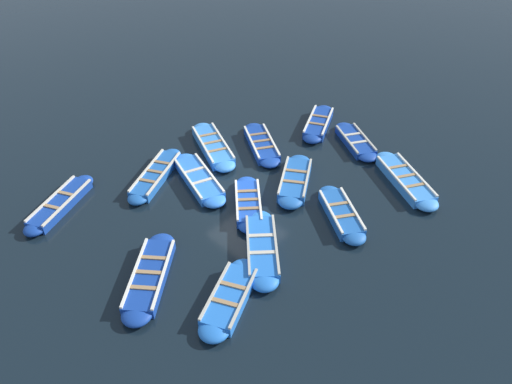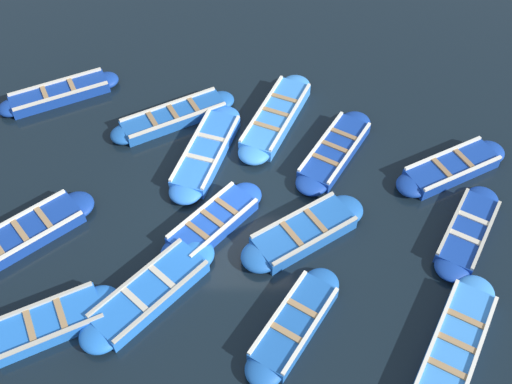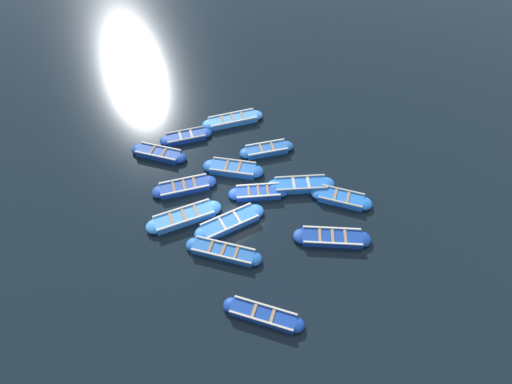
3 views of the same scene
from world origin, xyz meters
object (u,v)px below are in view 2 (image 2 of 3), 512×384
Objects in this scene: boat_outer_right at (150,293)px; boat_drifting at (60,94)px; boat_tucked at (174,117)px; boat_centre at (48,324)px; boat_far_corner at (23,235)px; boat_bow_out at (276,117)px; boat_stern_in at (213,223)px; boat_end_of_row at (468,231)px; boat_broadside at (206,152)px; boat_alongside at (304,233)px; boat_near_quay at (451,168)px; boat_inner_gap at (455,347)px; boat_outer_left at (294,324)px; boat_mid_row at (335,151)px.

boat_outer_right is 0.94× the size of boat_drifting.
boat_tucked is 6.98m from boat_centre.
boat_far_corner is 1.05× the size of boat_centre.
boat_bow_out is 4.15m from boat_stern_in.
boat_stern_in is at bearing -161.18° from boat_tucked.
boat_broadside is (2.69, 6.60, 0.02)m from boat_end_of_row.
boat_alongside is 2.27m from boat_stern_in.
boat_bow_out is (1.98, 4.68, 0.01)m from boat_near_quay.
boat_broadside reaches higher than boat_far_corner.
boat_inner_gap reaches higher than boat_centre.
boat_outer_left is (-2.40, -6.56, 0.01)m from boat_far_corner.
boat_bow_out reaches higher than boat_centre.
boat_bow_out is at bearing 2.23° from boat_outer_left.
boat_stern_in is 0.76× the size of boat_broadside.
boat_end_of_row is 3.22m from boat_inner_gap.
boat_outer_right is at bearing 179.74° from boat_tucked.
boat_drifting is at bearing 2.11° from boat_far_corner.
boat_near_quay is at bearing -63.48° from boat_outer_right.
boat_mid_row is 1.04× the size of boat_centre.
boat_outer_right is at bearing -70.39° from boat_centre.
boat_alongside is at bearing -126.16° from boat_drifting.
boat_centre is at bearing 89.82° from boat_outer_left.
boat_far_corner is at bearing 122.89° from boat_broadside.
boat_outer_right is at bearing -152.95° from boat_drifting.
boat_broadside is (2.75, 2.54, -0.02)m from boat_alongside.
boat_mid_row is 0.94× the size of boat_tucked.
boat_tucked is at bearing -106.04° from boat_drifting.
boat_mid_row is 5.42m from boat_outer_left.
boat_outer_right reaches higher than boat_end_of_row.
boat_near_quay is 11.20m from boat_far_corner.
boat_outer_right is at bearing 116.52° from boat_near_quay.
boat_outer_right reaches higher than boat_inner_gap.
boat_bow_out is at bearing 49.75° from boat_mid_row.
boat_broadside is at bearing 22.91° from boat_outer_left.
boat_outer_right is at bearing 102.86° from boat_end_of_row.
boat_tucked is 3.68m from boat_drifting.
boat_alongside is 1.02× the size of boat_outer_right.
boat_far_corner is 0.95× the size of boat_tucked.
boat_bow_out reaches higher than boat_broadside.
boat_outer_right is (-3.83, 7.67, 0.01)m from boat_near_quay.
boat_outer_right reaches higher than boat_drifting.
boat_centre reaches higher than boat_broadside.
boat_alongside reaches higher than boat_outer_right.
boat_end_of_row is at bearing 179.26° from boat_near_quay.
boat_outer_left is (-0.79, -3.25, -0.01)m from boat_outer_right.
boat_bow_out reaches higher than boat_near_quay.
boat_outer_right is 1.14× the size of boat_stern_in.
boat_far_corner is 1.10× the size of boat_outer_left.
boat_broadside is (2.43, 0.30, -0.00)m from boat_stern_in.
boat_tucked is at bearing 89.17° from boat_bow_out.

